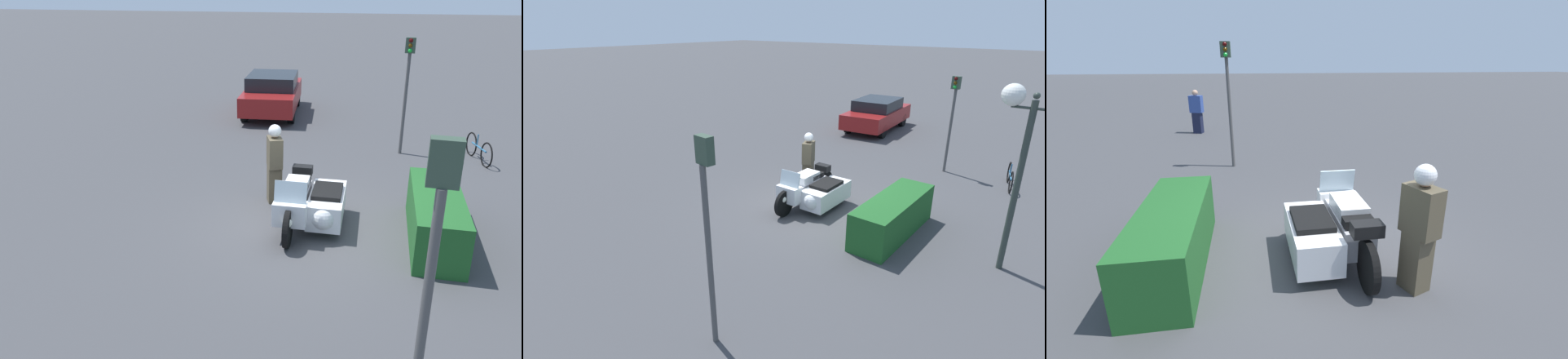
# 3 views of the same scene
# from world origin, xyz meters

# --- Properties ---
(ground_plane) EXTENTS (160.00, 160.00, 0.00)m
(ground_plane) POSITION_xyz_m (0.00, 0.00, 0.00)
(ground_plane) COLOR #424244
(police_motorcycle) EXTENTS (2.67, 1.25, 1.18)m
(police_motorcycle) POSITION_xyz_m (-0.12, -0.07, 0.48)
(police_motorcycle) COLOR black
(police_motorcycle) RESTS_ON ground
(officer_rider) EXTENTS (0.55, 0.44, 1.75)m
(officer_rider) POSITION_xyz_m (-1.17, -1.04, 0.93)
(officer_rider) COLOR brown
(officer_rider) RESTS_ON ground
(hedge_bush_curbside) EXTENTS (2.87, 0.89, 0.93)m
(hedge_bush_curbside) POSITION_xyz_m (-0.04, 2.25, 0.46)
(hedge_bush_curbside) COLOR #1E5623
(hedge_bush_curbside) RESTS_ON ground
(traffic_light_near) EXTENTS (0.23, 0.27, 3.40)m
(traffic_light_near) POSITION_xyz_m (5.04, 1.59, 2.24)
(traffic_light_near) COLOR #4C4C4C
(traffic_light_near) RESTS_ON ground
(pedestrian_bystander) EXTENTS (0.43, 0.57, 1.79)m
(pedestrian_bystander) POSITION_xyz_m (10.32, 3.24, 0.90)
(pedestrian_bystander) COLOR #191E38
(pedestrian_bystander) RESTS_ON ground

